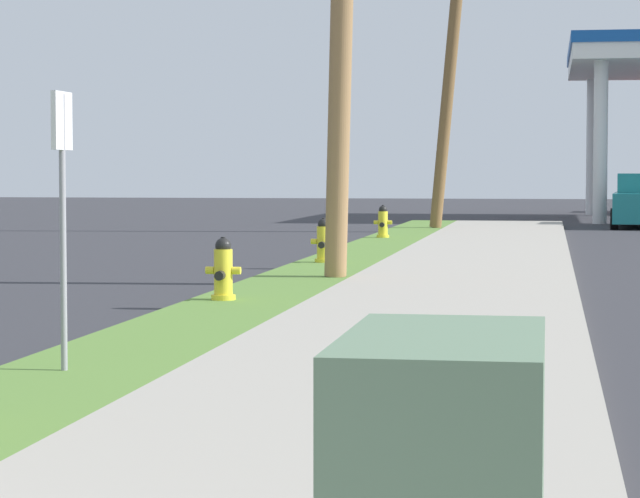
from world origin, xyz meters
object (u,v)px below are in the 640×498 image
(utility_pole_background, at_px, (454,31))
(fire_hydrant_fourth, at_px, (383,223))
(fire_hydrant_second, at_px, (223,272))
(street_sign_post, at_px, (62,172))
(fire_hydrant_third, at_px, (323,243))

(utility_pole_background, bearing_deg, fire_hydrant_fourth, -103.29)
(fire_hydrant_second, distance_m, street_sign_post, 5.97)
(fire_hydrant_third, relative_size, street_sign_post, 0.35)
(fire_hydrant_second, relative_size, fire_hydrant_third, 1.00)
(street_sign_post, bearing_deg, fire_hydrant_second, 91.52)
(utility_pole_background, xyz_separation_m, street_sign_post, (-1.10, -26.66, -3.69))
(fire_hydrant_second, distance_m, fire_hydrant_fourth, 15.60)
(fire_hydrant_third, xyz_separation_m, fire_hydrant_fourth, (-0.05, 8.76, 0.00))
(street_sign_post, bearing_deg, utility_pole_background, 87.64)
(utility_pole_background, bearing_deg, street_sign_post, -92.36)
(fire_hydrant_second, height_order, fire_hydrant_fourth, same)
(fire_hydrant_third, xyz_separation_m, utility_pole_background, (1.18, 13.98, 4.88))
(fire_hydrant_third, distance_m, utility_pole_background, 14.85)
(fire_hydrant_fourth, relative_size, utility_pole_background, 0.07)
(fire_hydrant_second, distance_m, fire_hydrant_third, 6.84)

